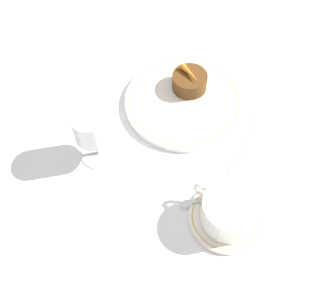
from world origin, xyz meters
TOP-DOWN VIEW (x-y plane):
  - ground_plane at (0.00, 0.00)m, footprint 3.00×3.00m
  - dinner_plate at (-0.01, -0.04)m, footprint 0.25×0.25m
  - saucer at (-0.23, 0.13)m, footprint 0.13×0.13m
  - coffee_cup at (-0.23, 0.13)m, footprint 0.12×0.10m
  - spoon at (-0.18, 0.12)m, footprint 0.09×0.10m
  - wine_glass at (0.05, 0.16)m, footprint 0.07×0.07m
  - fork at (-0.18, -0.01)m, footprint 0.05×0.17m
  - dessert_cake at (-0.00, -0.08)m, footprint 0.07×0.07m
  - carrot_garnish at (-0.00, -0.08)m, footprint 0.05×0.03m

SIDE VIEW (x-z plane):
  - ground_plane at x=0.00m, z-range 0.00..0.00m
  - fork at x=-0.18m, z-range 0.00..0.01m
  - saucer at x=-0.23m, z-range 0.00..0.01m
  - dinner_plate at x=-0.01m, z-range 0.00..0.02m
  - spoon at x=-0.18m, z-range 0.01..0.01m
  - dessert_cake at x=0.00m, z-range 0.01..0.05m
  - coffee_cup at x=-0.23m, z-range 0.01..0.07m
  - carrot_garnish at x=0.00m, z-range 0.05..0.06m
  - wine_glass at x=0.05m, z-range 0.02..0.15m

